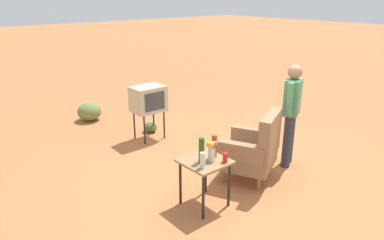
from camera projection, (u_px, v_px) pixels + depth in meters
ground_plane at (256, 173)px, 5.55m from camera, size 60.00×60.00×0.00m
armchair at (254, 148)px, 5.23m from camera, size 1.02×1.03×1.06m
side_table at (205, 167)px, 4.56m from camera, size 0.56×0.56×0.65m
tv_on_stand at (148, 99)px, 6.63m from camera, size 0.61×0.46×1.03m
person_standing at (291, 109)px, 5.55m from camera, size 0.53×0.35×1.64m
bottle_tall_amber at (214, 146)px, 4.57m from camera, size 0.07×0.07×0.30m
bottle_short_clear at (202, 160)px, 4.30m from camera, size 0.06×0.06×0.20m
soda_can_red at (225, 157)px, 4.46m from camera, size 0.07×0.07×0.12m
bottle_wine_green at (202, 150)px, 4.44m from camera, size 0.07×0.07×0.32m
flower_vase at (212, 150)px, 4.46m from camera, size 0.14×0.10×0.27m
shrub_mid at (89, 112)px, 7.81m from camera, size 0.51×0.51×0.39m
shrub_lone at (150, 127)px, 7.18m from camera, size 0.27×0.27×0.21m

